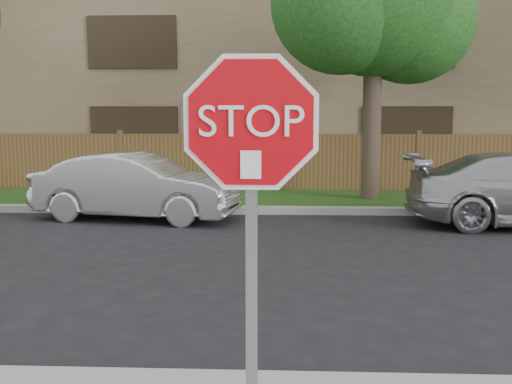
{
  "coord_description": "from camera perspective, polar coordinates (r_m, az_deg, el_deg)",
  "views": [
    {
      "loc": [
        0.39,
        -4.66,
        2.21
      ],
      "look_at": [
        0.23,
        -0.9,
        1.7
      ],
      "focal_mm": 42.0,
      "sensor_mm": 36.0,
      "label": 1
    }
  ],
  "objects": [
    {
      "name": "ground",
      "position": [
        5.18,
        -2.15,
        -17.56
      ],
      "size": [
        90.0,
        90.0,
        0.0
      ],
      "primitive_type": "plane",
      "color": "black",
      "rests_on": "ground"
    },
    {
      "name": "fence",
      "position": [
        16.13,
        1.13,
        2.71
      ],
      "size": [
        70.0,
        0.12,
        1.6
      ],
      "primitive_type": "cube",
      "color": "#4E371B",
      "rests_on": "ground"
    },
    {
      "name": "far_curb",
      "position": [
        13.0,
        0.77,
        -1.73
      ],
      "size": [
        70.0,
        0.3,
        0.15
      ],
      "primitive_type": "cube",
      "color": "gray",
      "rests_on": "ground"
    },
    {
      "name": "stop_sign",
      "position": [
        3.21,
        -0.46,
        0.9
      ],
      "size": [
        1.01,
        0.13,
        2.55
      ],
      "color": "gray",
      "rests_on": "sidewalk_near"
    },
    {
      "name": "sedan_left",
      "position": [
        12.47,
        -11.32,
        0.52
      ],
      "size": [
        4.32,
        2.12,
        1.36
      ],
      "primitive_type": "imported",
      "rotation": [
        0.0,
        0.0,
        1.4
      ],
      "color": "silver",
      "rests_on": "ground"
    },
    {
      "name": "grass_strip",
      "position": [
        14.63,
        0.97,
        -0.73
      ],
      "size": [
        70.0,
        3.0,
        0.12
      ],
      "primitive_type": "cube",
      "color": "#1E4714",
      "rests_on": "ground"
    },
    {
      "name": "apartment_building",
      "position": [
        21.71,
        1.53,
        11.2
      ],
      "size": [
        35.2,
        9.2,
        7.2
      ],
      "color": "#857253",
      "rests_on": "ground"
    }
  ]
}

